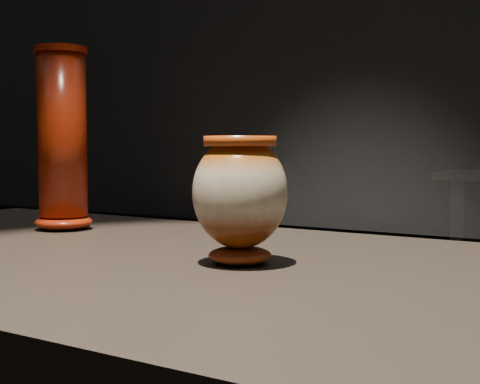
# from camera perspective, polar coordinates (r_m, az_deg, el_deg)

# --- Properties ---
(main_vase) EXTENTS (0.17, 0.17, 0.18)m
(main_vase) POSITION_cam_1_polar(r_m,az_deg,el_deg) (0.94, 0.00, -0.20)
(main_vase) COLOR #632908
(main_vase) RESTS_ON display_plinth
(tall_vase) EXTENTS (0.14, 0.14, 0.36)m
(tall_vase) POSITION_cam_1_polar(r_m,az_deg,el_deg) (1.37, -14.92, 4.16)
(tall_vase) COLOR red
(tall_vase) RESTS_ON display_plinth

